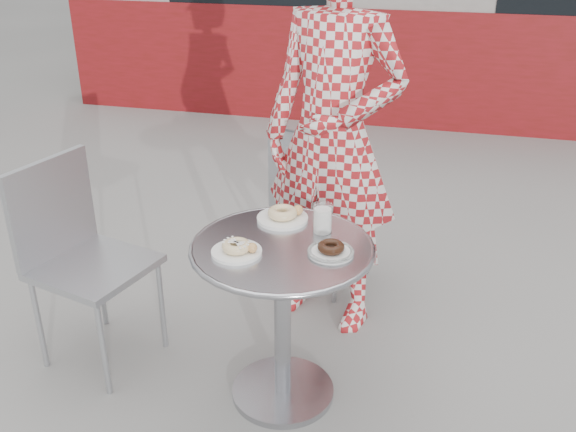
% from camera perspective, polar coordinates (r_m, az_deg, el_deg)
% --- Properties ---
extents(ground, '(60.00, 60.00, 0.00)m').
position_cam_1_polar(ground, '(2.67, -0.10, -15.25)').
color(ground, gray).
rests_on(ground, ground).
extents(bistro_table, '(0.67, 0.67, 0.67)m').
position_cam_1_polar(bistro_table, '(2.36, -0.50, -6.13)').
color(bistro_table, '#B4B4B9').
rests_on(bistro_table, ground).
extents(chair_far, '(0.51, 0.52, 0.84)m').
position_cam_1_polar(chair_far, '(3.26, 3.11, -1.64)').
color(chair_far, '#A9ABB0').
rests_on(chair_far, ground).
extents(chair_left, '(0.51, 0.50, 0.87)m').
position_cam_1_polar(chair_left, '(2.81, -16.55, -7.38)').
color(chair_left, '#A9ABB0').
rests_on(chair_left, ground).
extents(seated_person, '(0.73, 0.58, 1.75)m').
position_cam_1_polar(seated_person, '(2.74, 4.05, 6.94)').
color(seated_person, '#A2191D').
rests_on(seated_person, ground).
extents(plate_far, '(0.20, 0.20, 0.05)m').
position_cam_1_polar(plate_far, '(2.45, -0.41, 0.06)').
color(plate_far, white).
rests_on(plate_far, bistro_table).
extents(plate_near, '(0.18, 0.18, 0.05)m').
position_cam_1_polar(plate_near, '(2.22, -4.52, -2.91)').
color(plate_near, white).
rests_on(plate_near, bistro_table).
extents(plate_checker, '(0.16, 0.16, 0.04)m').
position_cam_1_polar(plate_checker, '(2.22, 3.83, -3.05)').
color(plate_checker, white).
rests_on(plate_checker, bistro_table).
extents(milk_cup, '(0.07, 0.07, 0.11)m').
position_cam_1_polar(milk_cup, '(2.35, 3.09, -0.28)').
color(milk_cup, white).
rests_on(milk_cup, bistro_table).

